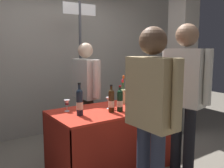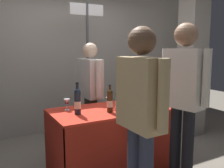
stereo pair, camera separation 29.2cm
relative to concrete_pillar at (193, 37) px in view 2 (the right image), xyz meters
name	(u,v)px [view 2 (the right image)]	position (x,y,z in m)	size (l,w,h in m)	color
ground_plane	(112,168)	(-1.83, -0.49, -1.68)	(12.00, 12.00, 0.00)	gray
back_partition	(64,50)	(-1.83, 1.29, -0.23)	(7.43, 0.12, 2.89)	#9E998E
concrete_pillar	(193,37)	(0.00, 0.00, 0.00)	(0.37, 0.37, 3.36)	gray
tasting_table	(112,127)	(-1.83, -0.49, -1.15)	(1.46, 0.75, 0.76)	red
featured_wine_bottle	(78,101)	(-2.29, -0.53, -0.76)	(0.07, 0.07, 0.36)	#192333
display_bottle_0	(110,100)	(-1.93, -0.62, -0.78)	(0.07, 0.07, 0.32)	#38230F
display_bottle_1	(132,98)	(-1.64, -0.64, -0.77)	(0.08, 0.08, 0.33)	black
display_bottle_2	(138,92)	(-1.33, -0.30, -0.79)	(0.08, 0.08, 0.31)	black
display_bottle_3	(153,98)	(-1.41, -0.73, -0.78)	(0.08, 0.08, 0.32)	#192333
display_bottle_4	(119,100)	(-1.83, -0.65, -0.78)	(0.07, 0.07, 0.30)	black
wine_glass_near_vendor	(67,102)	(-2.33, -0.29, -0.82)	(0.07, 0.07, 0.13)	silver
wine_glass_mid	(109,100)	(-1.86, -0.47, -0.81)	(0.08, 0.08, 0.14)	silver
flower_vase	(126,95)	(-1.54, -0.32, -0.81)	(0.11, 0.11, 0.38)	tan
brochure_stand	(162,101)	(-1.22, -0.68, -0.84)	(0.17, 0.01, 0.14)	silver
vendor_presenter	(90,86)	(-1.80, 0.21, -0.74)	(0.21, 0.63, 1.56)	#4C4233
taster_foreground_right	(184,91)	(-1.36, -1.18, -0.63)	(0.29, 0.56, 1.74)	black
taster_foreground_left	(141,108)	(-2.08, -1.41, -0.68)	(0.23, 0.61, 1.66)	#2D3347
booth_signpost	(88,55)	(-1.64, 0.67, -0.31)	(0.56, 0.04, 2.21)	#47474C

